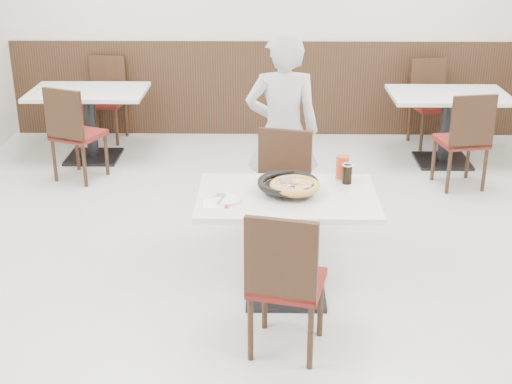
{
  "coord_description": "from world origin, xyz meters",
  "views": [
    {
      "loc": [
        0.01,
        -4.69,
        2.55
      ],
      "look_at": [
        -0.05,
        -0.3,
        0.77
      ],
      "focal_mm": 50.0,
      "sensor_mm": 36.0,
      "label": 1
    }
  ],
  "objects_px": {
    "chair_far": "(279,196)",
    "pizza_pan": "(288,187)",
    "diner_person": "(283,132)",
    "bg_chair_right_near": "(461,139)",
    "pizza": "(295,188)",
    "red_cup": "(342,167)",
    "bg_chair_left_far": "(104,100)",
    "main_table": "(286,245)",
    "bg_table_right": "(446,128)",
    "bg_table_left": "(91,125)",
    "chair_near": "(287,279)",
    "bg_chair_left_near": "(78,132)",
    "cola_glass": "(347,174)",
    "side_plate": "(227,200)",
    "bg_chair_right_far": "(433,104)"
  },
  "relations": [
    {
      "from": "red_cup",
      "to": "bg_chair_right_near",
      "type": "height_order",
      "value": "bg_chair_right_near"
    },
    {
      "from": "diner_person",
      "to": "bg_table_left",
      "type": "xyz_separation_m",
      "value": [
        -2.0,
        1.7,
        -0.45
      ]
    },
    {
      "from": "bg_chair_left_near",
      "to": "bg_chair_right_near",
      "type": "distance_m",
      "value": 3.71
    },
    {
      "from": "bg_table_left",
      "to": "bg_table_right",
      "type": "distance_m",
      "value": 3.74
    },
    {
      "from": "pizza",
      "to": "red_cup",
      "type": "height_order",
      "value": "red_cup"
    },
    {
      "from": "chair_near",
      "to": "bg_chair_left_near",
      "type": "relative_size",
      "value": 1.0
    },
    {
      "from": "chair_far",
      "to": "diner_person",
      "type": "relative_size",
      "value": 0.57
    },
    {
      "from": "bg_chair_left_far",
      "to": "side_plate",
      "type": "bearing_deg",
      "value": 120.47
    },
    {
      "from": "chair_near",
      "to": "bg_table_left",
      "type": "bearing_deg",
      "value": 132.89
    },
    {
      "from": "cola_glass",
      "to": "bg_chair_left_far",
      "type": "distance_m",
      "value": 4.08
    },
    {
      "from": "bg_chair_left_far",
      "to": "chair_near",
      "type": "bearing_deg",
      "value": 122.06
    },
    {
      "from": "pizza",
      "to": "bg_table_left",
      "type": "height_order",
      "value": "pizza"
    },
    {
      "from": "bg_chair_left_near",
      "to": "bg_table_right",
      "type": "distance_m",
      "value": 3.76
    },
    {
      "from": "red_cup",
      "to": "bg_table_right",
      "type": "distance_m",
      "value": 2.83
    },
    {
      "from": "bg_chair_right_far",
      "to": "cola_glass",
      "type": "bearing_deg",
      "value": 55.71
    },
    {
      "from": "bg_chair_right_near",
      "to": "bg_chair_right_far",
      "type": "height_order",
      "value": "same"
    },
    {
      "from": "main_table",
      "to": "bg_table_right",
      "type": "xyz_separation_m",
      "value": [
        1.73,
        2.78,
        0.0
      ]
    },
    {
      "from": "diner_person",
      "to": "side_plate",
      "type": "bearing_deg",
      "value": 71.12
    },
    {
      "from": "bg_table_right",
      "to": "bg_chair_right_near",
      "type": "height_order",
      "value": "bg_chair_right_near"
    },
    {
      "from": "chair_far",
      "to": "pizza_pan",
      "type": "height_order",
      "value": "chair_far"
    },
    {
      "from": "bg_chair_left_far",
      "to": "pizza",
      "type": "bearing_deg",
      "value": 126.69
    },
    {
      "from": "red_cup",
      "to": "bg_chair_right_far",
      "type": "relative_size",
      "value": 0.17
    },
    {
      "from": "chair_far",
      "to": "pizza",
      "type": "distance_m",
      "value": 0.75
    },
    {
      "from": "side_plate",
      "to": "bg_table_right",
      "type": "relative_size",
      "value": 0.15
    },
    {
      "from": "side_plate",
      "to": "bg_table_right",
      "type": "xyz_separation_m",
      "value": [
        2.13,
        2.89,
        -0.38
      ]
    },
    {
      "from": "bg_table_left",
      "to": "bg_chair_left_far",
      "type": "distance_m",
      "value": 0.64
    },
    {
      "from": "diner_person",
      "to": "main_table",
      "type": "bearing_deg",
      "value": 88.56
    },
    {
      "from": "bg_table_right",
      "to": "chair_near",
      "type": "bearing_deg",
      "value": -116.9
    },
    {
      "from": "main_table",
      "to": "bg_chair_right_near",
      "type": "relative_size",
      "value": 1.26
    },
    {
      "from": "pizza_pan",
      "to": "bg_chair_right_near",
      "type": "xyz_separation_m",
      "value": [
        1.72,
        2.07,
        -0.32
      ]
    },
    {
      "from": "diner_person",
      "to": "bg_chair_right_near",
      "type": "height_order",
      "value": "diner_person"
    },
    {
      "from": "side_plate",
      "to": "diner_person",
      "type": "height_order",
      "value": "diner_person"
    },
    {
      "from": "red_cup",
      "to": "bg_chair_left_far",
      "type": "distance_m",
      "value": 3.98
    },
    {
      "from": "pizza_pan",
      "to": "bg_chair_left_far",
      "type": "height_order",
      "value": "bg_chair_left_far"
    },
    {
      "from": "chair_near",
      "to": "bg_chair_right_far",
      "type": "height_order",
      "value": "same"
    },
    {
      "from": "bg_chair_left_far",
      "to": "bg_chair_right_near",
      "type": "xyz_separation_m",
      "value": [
        3.71,
        -1.39,
        0.0
      ]
    },
    {
      "from": "pizza",
      "to": "bg_table_left",
      "type": "distance_m",
      "value": 3.57
    },
    {
      "from": "chair_far",
      "to": "bg_chair_left_far",
      "type": "relative_size",
      "value": 1.0
    },
    {
      "from": "bg_chair_left_near",
      "to": "bg_chair_left_far",
      "type": "bearing_deg",
      "value": 113.58
    },
    {
      "from": "pizza_pan",
      "to": "bg_table_right",
      "type": "height_order",
      "value": "pizza_pan"
    },
    {
      "from": "main_table",
      "to": "red_cup",
      "type": "relative_size",
      "value": 7.5
    },
    {
      "from": "chair_near",
      "to": "bg_chair_left_near",
      "type": "height_order",
      "value": "same"
    },
    {
      "from": "main_table",
      "to": "chair_near",
      "type": "bearing_deg",
      "value": -91.08
    },
    {
      "from": "pizza",
      "to": "bg_chair_left_near",
      "type": "xyz_separation_m",
      "value": [
        -2.03,
        2.28,
        -0.34
      ]
    },
    {
      "from": "chair_far",
      "to": "diner_person",
      "type": "xyz_separation_m",
      "value": [
        0.03,
        0.52,
        0.35
      ]
    },
    {
      "from": "chair_near",
      "to": "red_cup",
      "type": "xyz_separation_m",
      "value": [
        0.41,
        0.99,
        0.35
      ]
    },
    {
      "from": "chair_far",
      "to": "diner_person",
      "type": "bearing_deg",
      "value": -79.85
    },
    {
      "from": "side_plate",
      "to": "red_cup",
      "type": "height_order",
      "value": "red_cup"
    },
    {
      "from": "main_table",
      "to": "cola_glass",
      "type": "relative_size",
      "value": 9.23
    },
    {
      "from": "pizza_pan",
      "to": "bg_chair_left_near",
      "type": "distance_m",
      "value": 3.0
    }
  ]
}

